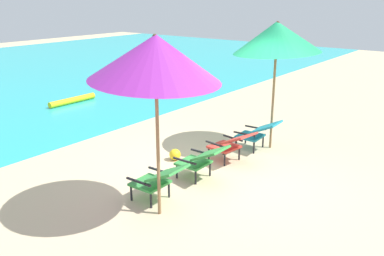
{
  "coord_description": "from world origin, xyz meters",
  "views": [
    {
      "loc": [
        -5.89,
        -3.86,
        3.16
      ],
      "look_at": [
        0.0,
        0.7,
        0.75
      ],
      "focal_mm": 38.74,
      "sensor_mm": 36.0,
      "label": 1
    }
  ],
  "objects_px": {
    "lounge_chair_far_right": "(258,132)",
    "beach_umbrella_left": "(155,58)",
    "lounge_chair_near_right": "(231,143)",
    "beach_ball": "(175,155)",
    "swim_buoy": "(72,100)",
    "lounge_chair_far_left": "(158,179)",
    "beach_umbrella_right": "(277,37)",
    "lounge_chair_near_left": "(201,158)"
  },
  "relations": [
    {
      "from": "lounge_chair_near_right",
      "to": "lounge_chair_near_left",
      "type": "bearing_deg",
      "value": -179.11
    },
    {
      "from": "lounge_chair_near_left",
      "to": "beach_umbrella_left",
      "type": "height_order",
      "value": "beach_umbrella_left"
    },
    {
      "from": "lounge_chair_far_left",
      "to": "beach_ball",
      "type": "xyz_separation_m",
      "value": [
        1.51,
        0.92,
        -0.29
      ]
    },
    {
      "from": "beach_ball",
      "to": "lounge_chair_far_left",
      "type": "bearing_deg",
      "value": -148.58
    },
    {
      "from": "beach_umbrella_right",
      "to": "beach_ball",
      "type": "xyz_separation_m",
      "value": [
        -1.8,
        1.17,
        -2.23
      ]
    },
    {
      "from": "beach_ball",
      "to": "lounge_chair_near_left",
      "type": "bearing_deg",
      "value": -113.36
    },
    {
      "from": "beach_umbrella_right",
      "to": "lounge_chair_far_left",
      "type": "bearing_deg",
      "value": 175.61
    },
    {
      "from": "lounge_chair_far_right",
      "to": "beach_umbrella_left",
      "type": "height_order",
      "value": "beach_umbrella_left"
    },
    {
      "from": "lounge_chair_far_right",
      "to": "beach_ball",
      "type": "distance_m",
      "value": 1.83
    },
    {
      "from": "lounge_chair_near_left",
      "to": "beach_ball",
      "type": "xyz_separation_m",
      "value": [
        0.41,
        0.96,
        -0.29
      ]
    },
    {
      "from": "lounge_chair_near_left",
      "to": "beach_ball",
      "type": "relative_size",
      "value": 3.83
    },
    {
      "from": "swim_buoy",
      "to": "lounge_chair_far_right",
      "type": "bearing_deg",
      "value": -90.67
    },
    {
      "from": "lounge_chair_near_right",
      "to": "beach_umbrella_left",
      "type": "bearing_deg",
      "value": -174.2
    },
    {
      "from": "beach_umbrella_right",
      "to": "beach_ball",
      "type": "relative_size",
      "value": 11.73
    },
    {
      "from": "lounge_chair_far_left",
      "to": "beach_umbrella_right",
      "type": "bearing_deg",
      "value": -4.39
    },
    {
      "from": "lounge_chair_far_left",
      "to": "beach_umbrella_right",
      "type": "distance_m",
      "value": 3.85
    },
    {
      "from": "lounge_chair_far_right",
      "to": "beach_umbrella_left",
      "type": "relative_size",
      "value": 0.33
    },
    {
      "from": "lounge_chair_near_right",
      "to": "beach_ball",
      "type": "distance_m",
      "value": 1.14
    },
    {
      "from": "lounge_chair_near_right",
      "to": "beach_umbrella_right",
      "type": "height_order",
      "value": "beach_umbrella_right"
    },
    {
      "from": "beach_umbrella_right",
      "to": "lounge_chair_far_right",
      "type": "bearing_deg",
      "value": 153.09
    },
    {
      "from": "lounge_chair_near_left",
      "to": "beach_ball",
      "type": "bearing_deg",
      "value": 66.64
    },
    {
      "from": "swim_buoy",
      "to": "beach_ball",
      "type": "relative_size",
      "value": 6.95
    },
    {
      "from": "lounge_chair_far_right",
      "to": "beach_umbrella_left",
      "type": "distance_m",
      "value": 3.81
    },
    {
      "from": "swim_buoy",
      "to": "lounge_chair_far_left",
      "type": "height_order",
      "value": "lounge_chair_far_left"
    },
    {
      "from": "beach_umbrella_left",
      "to": "lounge_chair_far_left",
      "type": "bearing_deg",
      "value": 44.43
    },
    {
      "from": "lounge_chair_far_left",
      "to": "beach_ball",
      "type": "height_order",
      "value": "lounge_chair_far_left"
    },
    {
      "from": "lounge_chair_far_right",
      "to": "beach_ball",
      "type": "relative_size",
      "value": 3.93
    },
    {
      "from": "beach_umbrella_right",
      "to": "beach_umbrella_left",
      "type": "bearing_deg",
      "value": -179.85
    },
    {
      "from": "lounge_chair_near_right",
      "to": "lounge_chair_far_right",
      "type": "xyz_separation_m",
      "value": [
        0.92,
        -0.07,
        0.0
      ]
    },
    {
      "from": "swim_buoy",
      "to": "beach_ball",
      "type": "distance_m",
      "value": 5.6
    },
    {
      "from": "swim_buoy",
      "to": "beach_umbrella_right",
      "type": "bearing_deg",
      "value": -87.95
    },
    {
      "from": "lounge_chair_near_right",
      "to": "lounge_chair_far_right",
      "type": "relative_size",
      "value": 1.04
    },
    {
      "from": "lounge_chair_far_right",
      "to": "beach_umbrella_right",
      "type": "relative_size",
      "value": 0.33
    },
    {
      "from": "lounge_chair_near_left",
      "to": "beach_umbrella_right",
      "type": "distance_m",
      "value": 2.95
    },
    {
      "from": "beach_umbrella_left",
      "to": "beach_ball",
      "type": "relative_size",
      "value": 11.78
    },
    {
      "from": "lounge_chair_far_left",
      "to": "lounge_chair_near_left",
      "type": "height_order",
      "value": "same"
    },
    {
      "from": "lounge_chair_far_left",
      "to": "lounge_chair_near_left",
      "type": "xyz_separation_m",
      "value": [
        1.09,
        -0.04,
        0.0
      ]
    },
    {
      "from": "lounge_chair_near_left",
      "to": "beach_ball",
      "type": "distance_m",
      "value": 1.09
    },
    {
      "from": "lounge_chair_near_right",
      "to": "beach_umbrella_left",
      "type": "relative_size",
      "value": 0.35
    },
    {
      "from": "lounge_chair_far_right",
      "to": "beach_umbrella_right",
      "type": "xyz_separation_m",
      "value": [
        0.31,
        -0.16,
        1.94
      ]
    },
    {
      "from": "lounge_chair_far_right",
      "to": "lounge_chair_far_left",
      "type": "bearing_deg",
      "value": 178.14
    },
    {
      "from": "lounge_chair_far_right",
      "to": "beach_umbrella_left",
      "type": "xyz_separation_m",
      "value": [
        -3.27,
        -0.17,
        1.94
      ]
    }
  ]
}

